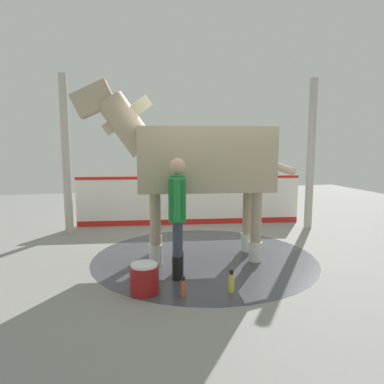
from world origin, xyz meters
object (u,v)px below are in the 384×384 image
at_px(wash_bucket, 144,279).
at_px(horse, 196,160).
at_px(bottle_shampoo, 231,282).
at_px(bottle_spray, 183,288).
at_px(handler, 178,210).

bearing_deg(wash_bucket, horse, 140.13).
bearing_deg(wash_bucket, bottle_shampoo, 76.80).
bearing_deg(bottle_spray, wash_bucket, -117.54).
bearing_deg(bottle_spray, bottle_shampoo, 88.43).
relative_size(wash_bucket, bottle_shampoo, 1.32).
bearing_deg(bottle_shampoo, wash_bucket, -103.20).
bearing_deg(wash_bucket, bottle_spray, 62.46).
xyz_separation_m(handler, bottle_spray, (0.65, -0.08, -0.80)).
relative_size(horse, bottle_shampoo, 12.14).
height_order(horse, handler, horse).
bearing_deg(handler, bottle_spray, -83.18).
height_order(wash_bucket, bottle_spray, wash_bucket).
bearing_deg(bottle_shampoo, handler, -142.21).
relative_size(wash_bucket, bottle_spray, 1.48).
height_order(handler, wash_bucket, handler).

